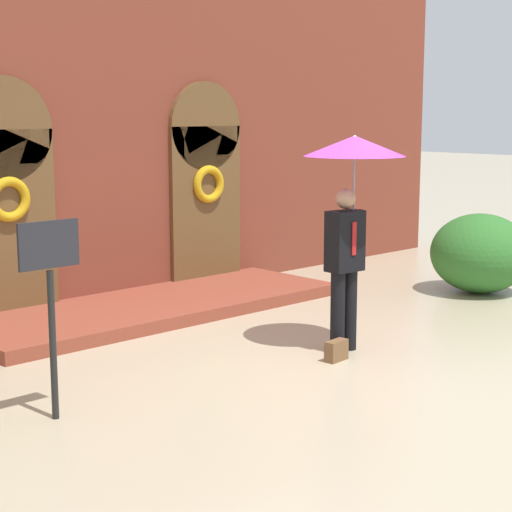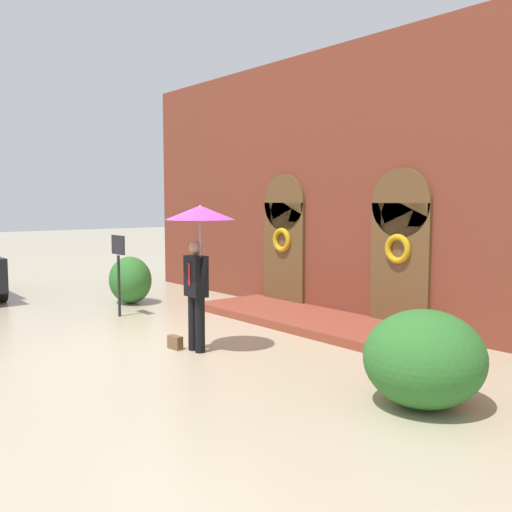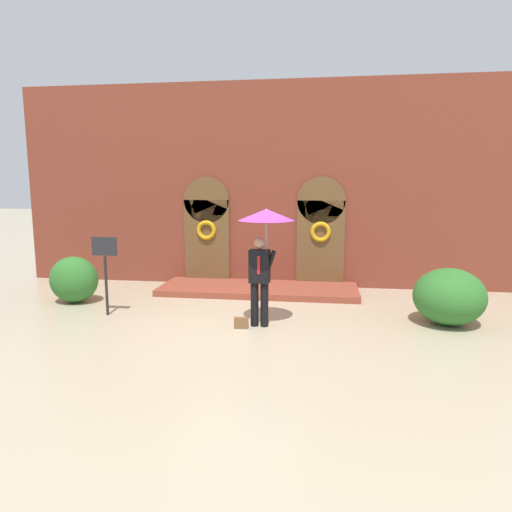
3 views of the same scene
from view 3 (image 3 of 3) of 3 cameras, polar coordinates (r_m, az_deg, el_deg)
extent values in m
plane|color=tan|center=(9.25, -2.30, -8.91)|extent=(80.00, 80.00, 0.00)
cube|color=brown|center=(12.95, 1.03, 8.81)|extent=(14.00, 0.50, 5.60)
cube|color=brown|center=(13.07, -6.13, 1.73)|extent=(1.30, 0.08, 2.40)
cylinder|color=brown|center=(12.98, -6.22, 6.99)|extent=(1.30, 0.08, 1.30)
cube|color=brown|center=(12.67, 8.04, 1.46)|extent=(1.30, 0.08, 2.40)
cylinder|color=brown|center=(12.57, 8.16, 6.89)|extent=(1.30, 0.08, 1.30)
torus|color=#C69314|center=(12.97, -6.23, 3.22)|extent=(0.56, 0.12, 0.56)
torus|color=#C69314|center=(12.56, 8.08, 3.00)|extent=(0.56, 0.12, 0.56)
cube|color=brown|center=(12.13, 0.31, -4.17)|extent=(5.20, 1.80, 0.16)
cylinder|color=black|center=(9.22, -0.18, -6.04)|extent=(0.16, 0.16, 0.90)
cylinder|color=black|center=(9.20, 1.06, -6.09)|extent=(0.16, 0.16, 0.90)
cube|color=black|center=(9.04, 0.44, -1.28)|extent=(0.42, 0.27, 0.66)
cube|color=#A51919|center=(8.90, 0.33, -1.18)|extent=(0.06, 0.01, 0.36)
sphere|color=#A87A5B|center=(8.97, 0.45, 1.61)|extent=(0.22, 0.22, 0.22)
cylinder|color=black|center=(8.99, 1.83, -0.69)|extent=(0.22, 0.09, 0.46)
cylinder|color=gray|center=(8.96, 1.28, 1.34)|extent=(0.02, 0.02, 0.98)
cone|color=#992893|center=(8.90, 1.30, 5.17)|extent=(1.10, 1.10, 0.22)
cone|color=white|center=(8.90, 1.30, 5.27)|extent=(0.61, 0.61, 0.20)
cube|color=brown|center=(9.16, -1.86, -8.36)|extent=(0.29, 0.15, 0.22)
cylinder|color=black|center=(10.45, -18.20, -3.57)|extent=(0.06, 0.06, 1.30)
cube|color=#232328|center=(10.30, -18.44, 1.16)|extent=(0.56, 0.03, 0.40)
ellipsoid|color=#2D6B28|center=(11.86, -21.80, -2.76)|extent=(1.16, 0.96, 1.12)
ellipsoid|color=#2D6B28|center=(10.11, 23.00, -4.68)|extent=(1.42, 1.45, 1.16)
camera|label=1|loc=(8.64, -62.91, 2.64)|focal=60.00mm
camera|label=2|loc=(7.46, 67.49, 0.19)|focal=40.00mm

